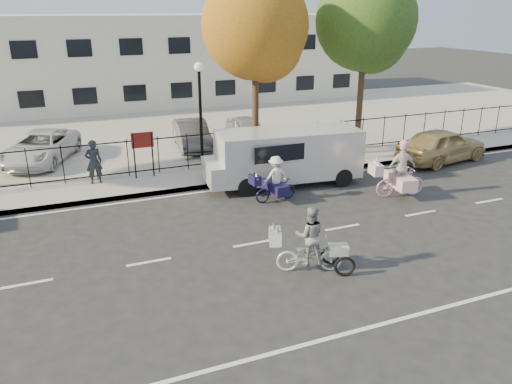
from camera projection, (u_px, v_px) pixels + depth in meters
name	position (u px, v px, depth m)	size (l,w,h in m)	color
ground	(253.00, 244.00, 14.42)	(120.00, 120.00, 0.00)	#333334
road_markings	(253.00, 243.00, 14.42)	(60.00, 9.52, 0.01)	silver
curb	(203.00, 187.00, 18.78)	(60.00, 0.10, 0.15)	#A8A399
sidewalk	(196.00, 179.00, 19.69)	(60.00, 2.20, 0.15)	#A8A399
parking_lot	(152.00, 131.00, 27.43)	(60.00, 15.60, 0.15)	#A8A399
iron_fence	(188.00, 151.00, 20.37)	(58.00, 0.06, 1.50)	black
building	(121.00, 60.00, 35.11)	(34.00, 10.00, 6.00)	silver
lamppost	(200.00, 98.00, 19.43)	(0.36, 0.36, 4.33)	black
street_sign	(143.00, 146.00, 19.19)	(0.85, 0.06, 1.80)	black
zebra_trike	(310.00, 247.00, 12.71)	(2.05, 1.35, 1.77)	white
unicorn_bike	(400.00, 176.00, 17.77)	(2.13, 1.51, 2.10)	#D7A3BC
bull_bike	(275.00, 183.00, 17.42)	(1.76, 1.21, 1.63)	#111538
white_van	(286.00, 155.00, 18.95)	(6.08, 2.54, 2.10)	silver
gold_sedan	(442.00, 145.00, 21.86)	(1.79, 4.44, 1.51)	tan
pedestrian	(94.00, 162.00, 18.68)	(0.61, 0.40, 1.68)	black
lot_car_b	(41.00, 147.00, 21.35)	(2.18, 4.72, 1.31)	silver
lot_car_c	(192.00, 135.00, 23.48)	(1.39, 3.98, 1.31)	#47484E
lot_car_d	(247.00, 130.00, 24.61)	(1.47, 3.64, 1.24)	#A9ABB1
tree_mid	(258.00, 31.00, 20.02)	(4.32, 4.32, 7.91)	#442D1D
tree_east	(367.00, 25.00, 21.96)	(4.44, 4.44, 8.13)	#442D1D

